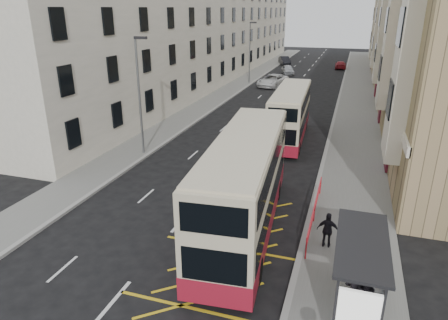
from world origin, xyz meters
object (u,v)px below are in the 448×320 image
(pedestrian_mid, at_px, (366,300))
(car_dark, at_px, (285,60))
(white_van, at_px, (273,81))
(car_silver, at_px, (288,70))
(pedestrian_far, at_px, (328,230))
(street_lamp_far, at_px, (250,49))
(car_red, at_px, (341,65))
(street_lamp_near, at_px, (140,90))
(bus_shelter, at_px, (365,268))
(double_decker_rear, at_px, (290,114))
(double_decker_front, at_px, (245,185))
(pedestrian_near, at_px, (354,291))

(pedestrian_mid, bearing_deg, car_dark, 112.64)
(white_van, xyz_separation_m, car_silver, (0.21, 10.96, -0.06))
(pedestrian_mid, height_order, pedestrian_far, pedestrian_mid)
(car_dark, bearing_deg, street_lamp_far, -114.74)
(street_lamp_far, xyz_separation_m, car_silver, (3.67, 10.01, -3.91))
(street_lamp_far, xyz_separation_m, car_dark, (1.15, 21.61, -3.91))
(car_red, bearing_deg, street_lamp_near, 74.42)
(pedestrian_far, height_order, car_silver, pedestrian_far)
(white_van, bearing_deg, bus_shelter, -60.58)
(double_decker_rear, xyz_separation_m, white_van, (-5.81, 22.32, -1.28))
(car_silver, bearing_deg, street_lamp_far, -127.22)
(car_red, bearing_deg, bus_shelter, 90.56)
(street_lamp_near, relative_size, car_dark, 1.82)
(double_decker_rear, height_order, pedestrian_mid, double_decker_rear)
(street_lamp_near, distance_m, car_silver, 40.37)
(double_decker_rear, distance_m, car_dark, 45.63)
(car_silver, xyz_separation_m, car_dark, (-2.52, 11.60, 0.00))
(car_dark, bearing_deg, pedestrian_far, -100.18)
(street_lamp_far, height_order, white_van, street_lamp_far)
(double_decker_front, xyz_separation_m, pedestrian_near, (4.94, -4.26, -1.34))
(car_silver, bearing_deg, pedestrian_far, -95.76)
(pedestrian_mid, relative_size, car_silver, 0.39)
(pedestrian_near, bearing_deg, white_van, -83.81)
(pedestrian_mid, distance_m, car_silver, 53.63)
(street_lamp_near, relative_size, car_red, 1.83)
(pedestrian_mid, xyz_separation_m, pedestrian_far, (-1.52, 4.15, -0.03))
(bus_shelter, height_order, pedestrian_far, bus_shelter)
(pedestrian_far, relative_size, car_dark, 0.36)
(car_dark, bearing_deg, pedestrian_mid, -99.59)
(pedestrian_mid, relative_size, pedestrian_far, 1.04)
(pedestrian_mid, xyz_separation_m, car_silver, (-11.21, 52.45, -0.25))
(pedestrian_far, height_order, car_dark, pedestrian_far)
(double_decker_rear, bearing_deg, double_decker_front, -91.74)
(street_lamp_near, xyz_separation_m, car_red, (11.32, 49.04, -4.00))
(double_decker_rear, height_order, car_dark, double_decker_rear)
(car_red, bearing_deg, double_decker_front, 85.61)
(bus_shelter, distance_m, pedestrian_mid, 1.18)
(car_dark, bearing_deg, pedestrian_near, -99.88)
(street_lamp_near, bearing_deg, double_decker_rear, 35.94)
(pedestrian_mid, bearing_deg, white_van, 115.92)
(white_van, height_order, car_silver, white_van)
(double_decker_front, relative_size, pedestrian_mid, 7.06)
(pedestrian_far, bearing_deg, pedestrian_mid, 112.56)
(pedestrian_mid, relative_size, white_van, 0.29)
(bus_shelter, height_order, pedestrian_mid, bus_shelter)
(double_decker_front, height_order, white_van, double_decker_front)
(street_lamp_near, xyz_separation_m, pedestrian_mid, (14.88, -12.44, -3.66))
(double_decker_rear, bearing_deg, pedestrian_far, -77.54)
(double_decker_rear, xyz_separation_m, pedestrian_mid, (5.60, -19.17, -1.09))
(double_decker_front, relative_size, white_van, 2.07)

